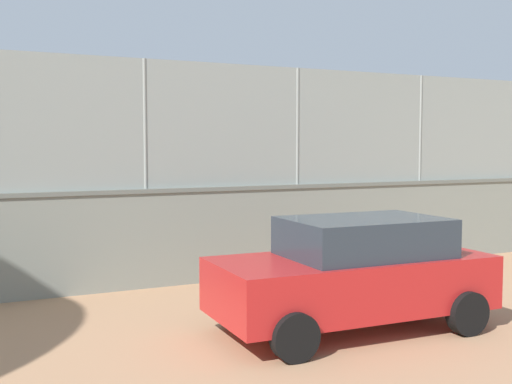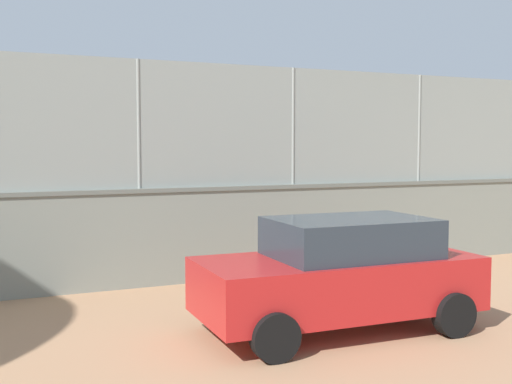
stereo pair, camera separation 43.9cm
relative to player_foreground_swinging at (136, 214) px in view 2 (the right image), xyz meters
name	(u,v)px [view 2 (the right image)]	position (x,y,z in m)	size (l,w,h in m)	color
ground_plane	(157,219)	(-2.25, -6.66, -0.95)	(260.00, 260.00, 0.00)	tan
perimeter_wall	(220,232)	(-0.84, 3.79, -0.02)	(22.92, 0.65, 1.84)	gray
fence_panel_on_wall	(220,125)	(-0.84, 3.79, 2.09)	(22.53, 0.40, 2.38)	gray
player_foreground_swinging	(136,214)	(0.00, 0.00, 0.00)	(0.72, 1.06, 1.61)	#591919
player_baseline_waiting	(350,194)	(-8.13, -3.14, 0.04)	(1.23, 0.73, 1.67)	black
sports_ball	(183,267)	(-0.46, 2.45, -0.91)	(0.08, 0.08, 0.08)	yellow
spare_ball_by_wall	(204,271)	(-0.72, 3.11, -0.91)	(0.08, 0.08, 0.08)	yellow
parked_car_red	(341,273)	(-1.21, 7.76, -0.12)	(4.01, 1.97, 1.61)	red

